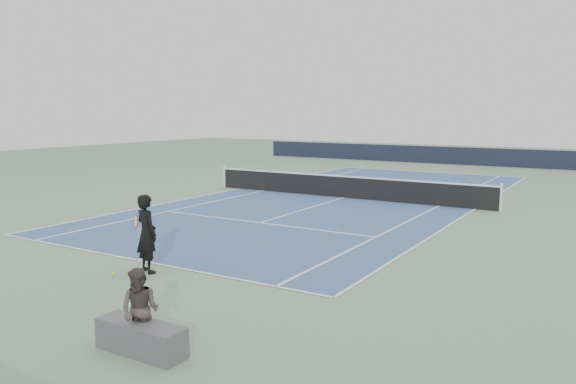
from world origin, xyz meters
The scene contains 7 objects.
ground centered at (0.00, 0.00, 0.00)m, with size 80.00×80.00×0.00m, color gray.
court_surface centered at (0.00, 0.00, 0.01)m, with size 10.97×23.77×0.01m, color #3B5A8C.
tennis_net centered at (0.00, 0.00, 0.50)m, with size 12.90×0.10×1.07m.
windscreen_far centered at (0.00, 17.88, 0.60)m, with size 30.00×0.25×1.20m, color black.
tennis_player centered at (0.99, -12.47, 0.91)m, with size 0.85×0.68×1.82m.
tennis_ball centered at (0.51, -13.08, 0.04)m, with size 0.07×0.07×0.07m, color #C1E52F.
spectator_bench centered at (4.10, -15.70, 0.48)m, with size 1.59×0.91×1.33m.
Camera 1 is at (10.26, -21.53, 3.68)m, focal length 35.00 mm.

